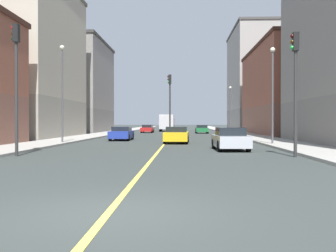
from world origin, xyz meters
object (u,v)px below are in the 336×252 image
at_px(car_red, 147,129).
at_px(box_truck, 167,122).
at_px(building_left_far, 260,80).
at_px(street_lamp_right_near, 62,84).
at_px(traffic_light_left_near, 295,77).
at_px(street_lamp_left_far, 230,104).
at_px(traffic_light_median_far, 170,98).
at_px(car_yellow, 177,135).
at_px(building_left_mid, 294,90).
at_px(traffic_light_right_near, 16,72).
at_px(car_blue, 122,133).
at_px(building_right_distant, 73,87).
at_px(car_silver, 230,139).
at_px(car_green, 202,129).
at_px(street_lamp_left_near, 273,85).
at_px(building_right_midblock, 20,59).

distance_m(car_red, box_truck, 9.06).
relative_size(building_left_far, street_lamp_right_near, 2.59).
bearing_deg(traffic_light_left_near, street_lamp_left_far, 88.34).
xyz_separation_m(traffic_light_median_far, car_yellow, (0.80, -7.84, -3.47)).
xyz_separation_m(building_left_mid, car_yellow, (-15.00, -20.59, -5.13)).
xyz_separation_m(building_left_far, street_lamp_right_near, (-23.83, -45.17, -4.82)).
height_order(traffic_light_right_near, street_lamp_right_near, street_lamp_right_near).
bearing_deg(traffic_light_left_near, car_blue, 123.02).
relative_size(building_right_distant, traffic_light_right_near, 2.57).
bearing_deg(box_truck, car_silver, -83.03).
distance_m(traffic_light_median_far, box_truck, 30.73).
xyz_separation_m(building_left_mid, traffic_light_right_near, (-22.85, -32.86, -1.55)).
bearing_deg(car_green, building_right_distant, 170.51).
relative_size(street_lamp_left_far, car_silver, 1.57).
height_order(building_left_far, street_lamp_right_near, building_left_far).
distance_m(car_yellow, car_silver, 8.43).
xyz_separation_m(building_left_mid, traffic_light_left_near, (-9.03, -32.86, -1.85)).
bearing_deg(car_blue, traffic_light_left_near, -56.98).
distance_m(street_lamp_left_near, street_lamp_left_far, 25.62).
bearing_deg(building_right_midblock, car_green, 40.49).
distance_m(building_right_distant, car_blue, 28.89).
relative_size(car_yellow, car_blue, 0.94).
distance_m(building_left_far, traffic_light_median_far, 39.62).
height_order(building_left_far, traffic_light_median_far, building_left_far).
relative_size(street_lamp_left_far, car_green, 1.58).
relative_size(building_left_far, building_right_distant, 1.14).
bearing_deg(street_lamp_right_near, street_lamp_left_far, 56.83).
bearing_deg(car_silver, building_left_far, 77.27).
bearing_deg(box_truck, street_lamp_right_near, -99.35).
xyz_separation_m(traffic_light_median_far, car_green, (4.12, 19.28, -3.51)).
bearing_deg(box_truck, building_right_distant, -151.40).
distance_m(traffic_light_right_near, traffic_light_median_far, 21.31).
bearing_deg(street_lamp_right_near, building_left_mid, 42.70).
height_order(street_lamp_right_near, car_green, street_lamp_right_near).
distance_m(car_blue, box_truck, 33.69).
relative_size(street_lamp_right_near, car_blue, 1.69).
bearing_deg(traffic_light_right_near, street_lamp_left_far, 67.07).
relative_size(building_right_midblock, traffic_light_left_near, 2.82).
bearing_deg(car_silver, car_red, 102.54).
xyz_separation_m(street_lamp_left_far, car_green, (-3.67, 4.32, -3.46)).
xyz_separation_m(street_lamp_left_near, box_truck, (-9.26, 41.26, -2.81)).
distance_m(building_right_midblock, traffic_light_median_far, 16.72).
bearing_deg(street_lamp_left_far, car_silver, -96.76).
bearing_deg(traffic_light_median_far, car_red, 100.77).
height_order(car_blue, car_green, car_blue).
bearing_deg(car_silver, street_lamp_left_near, 53.56).
bearing_deg(car_red, car_yellow, -80.51).
height_order(building_left_far, car_red, building_left_far).
relative_size(traffic_light_left_near, traffic_light_right_near, 0.92).
bearing_deg(building_left_mid, car_silver, -112.33).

